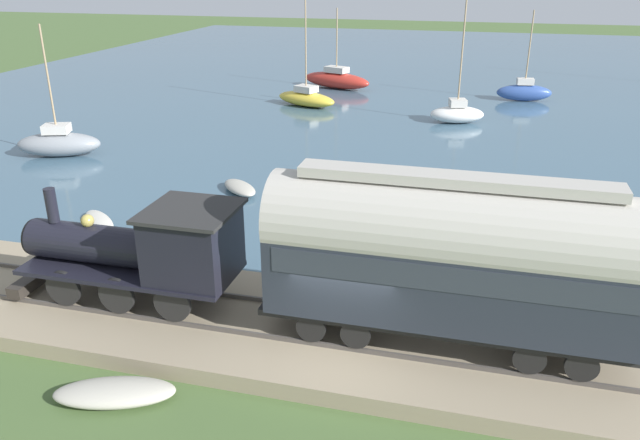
# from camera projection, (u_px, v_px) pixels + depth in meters

# --- Properties ---
(ground_plane) EXTENTS (200.00, 200.00, 0.00)m
(ground_plane) POSITION_uv_depth(u_px,v_px,m) (343.00, 361.00, 15.84)
(ground_plane) COLOR #476033
(harbor_water) EXTENTS (80.00, 80.00, 0.01)m
(harbor_water) POSITION_uv_depth(u_px,v_px,m) (452.00, 77.00, 54.78)
(harbor_water) COLOR #426075
(harbor_water) RESTS_ON ground
(rail_embankment) EXTENTS (5.13, 56.00, 0.57)m
(rail_embankment) POSITION_uv_depth(u_px,v_px,m) (349.00, 338.00, 16.38)
(rail_embankment) COLOR gray
(rail_embankment) RESTS_ON ground
(steam_locomotive) EXTENTS (2.34, 6.56, 3.07)m
(steam_locomotive) POSITION_uv_depth(u_px,v_px,m) (150.00, 247.00, 16.92)
(steam_locomotive) COLOR black
(steam_locomotive) RESTS_ON rail_embankment
(passenger_coach) EXTENTS (2.27, 9.05, 4.38)m
(passenger_coach) POSITION_uv_depth(u_px,v_px,m) (449.00, 254.00, 14.78)
(passenger_coach) COLOR black
(passenger_coach) RESTS_ON rail_embankment
(sailboat_white) EXTENTS (2.46, 3.67, 8.49)m
(sailboat_white) POSITION_uv_depth(u_px,v_px,m) (457.00, 113.00, 39.05)
(sailboat_white) COLOR white
(sailboat_white) RESTS_ON harbor_water
(sailboat_gray) EXTENTS (2.88, 4.52, 6.61)m
(sailboat_gray) POSITION_uv_depth(u_px,v_px,m) (59.00, 143.00, 32.29)
(sailboat_gray) COLOR gray
(sailboat_gray) RESTS_ON harbor_water
(sailboat_red) EXTENTS (3.66, 6.21, 6.12)m
(sailboat_red) POSITION_uv_depth(u_px,v_px,m) (336.00, 79.00, 49.74)
(sailboat_red) COLOR #B72D23
(sailboat_red) RESTS_ON harbor_water
(sailboat_blue) EXTENTS (1.61, 4.00, 6.31)m
(sailboat_blue) POSITION_uv_depth(u_px,v_px,m) (524.00, 92.00, 45.18)
(sailboat_blue) COLOR #335199
(sailboat_blue) RESTS_ON harbor_water
(sailboat_yellow) EXTENTS (3.41, 5.03, 7.40)m
(sailboat_yellow) POSITION_uv_depth(u_px,v_px,m) (306.00, 98.00, 43.62)
(sailboat_yellow) COLOR gold
(sailboat_yellow) RESTS_ON harbor_water
(rowboat_mid_harbor) EXTENTS (2.37, 2.40, 0.41)m
(rowboat_mid_harbor) POSITION_uv_depth(u_px,v_px,m) (240.00, 188.00, 27.34)
(rowboat_mid_harbor) COLOR #B7B2A3
(rowboat_mid_harbor) RESTS_ON harbor_water
(rowboat_near_shore) EXTENTS (2.41, 2.50, 0.31)m
(rowboat_near_shore) POSITION_uv_depth(u_px,v_px,m) (99.00, 221.00, 23.92)
(rowboat_near_shore) COLOR beige
(rowboat_near_shore) RESTS_ON harbor_water
(rowboat_far_out) EXTENTS (1.48, 2.33, 0.43)m
(rowboat_far_out) POSITION_uv_depth(u_px,v_px,m) (594.00, 264.00, 20.42)
(rowboat_far_out) COLOR #B7B2A3
(rowboat_far_out) RESTS_ON harbor_water
(rowboat_off_pier) EXTENTS (1.50, 2.58, 0.46)m
(rowboat_off_pier) POSITION_uv_depth(u_px,v_px,m) (320.00, 197.00, 26.21)
(rowboat_off_pier) COLOR beige
(rowboat_off_pier) RESTS_ON harbor_water
(beached_dinghy) EXTENTS (1.88, 3.00, 0.44)m
(beached_dinghy) POSITION_uv_depth(u_px,v_px,m) (115.00, 393.00, 14.32)
(beached_dinghy) COLOR #B7B2A3
(beached_dinghy) RESTS_ON ground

